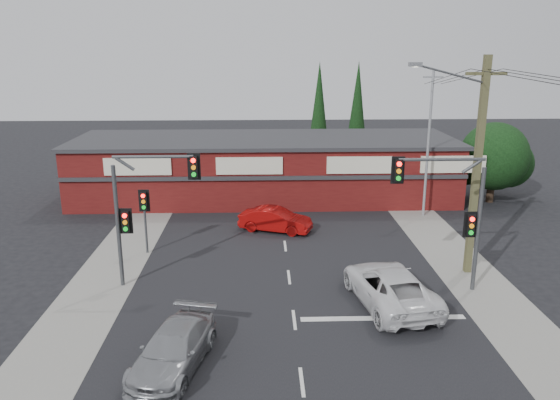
{
  "coord_description": "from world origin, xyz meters",
  "views": [
    {
      "loc": [
        -1.21,
        -20.76,
        10.28
      ],
      "look_at": [
        -0.4,
        3.0,
        3.62
      ],
      "focal_mm": 35.0,
      "sensor_mm": 36.0,
      "label": 1
    }
  ],
  "objects_px": {
    "red_sedan": "(275,220)",
    "shop_building": "(265,167)",
    "silver_suv": "(174,349)",
    "white_suv": "(390,286)",
    "utility_pole": "(475,160)"
  },
  "relations": [
    {
      "from": "silver_suv",
      "to": "red_sedan",
      "type": "xyz_separation_m",
      "value": [
        3.73,
        13.91,
        0.01
      ]
    },
    {
      "from": "red_sedan",
      "to": "shop_building",
      "type": "bearing_deg",
      "value": 23.95
    },
    {
      "from": "red_sedan",
      "to": "utility_pole",
      "type": "height_order",
      "value": "utility_pole"
    },
    {
      "from": "white_suv",
      "to": "red_sedan",
      "type": "distance_m",
      "value": 10.52
    },
    {
      "from": "silver_suv",
      "to": "shop_building",
      "type": "bearing_deg",
      "value": 95.02
    },
    {
      "from": "white_suv",
      "to": "red_sedan",
      "type": "bearing_deg",
      "value": -74.33
    },
    {
      "from": "silver_suv",
      "to": "shop_building",
      "type": "relative_size",
      "value": 0.17
    },
    {
      "from": "shop_building",
      "to": "utility_pole",
      "type": "relative_size",
      "value": 2.73
    },
    {
      "from": "white_suv",
      "to": "red_sedan",
      "type": "height_order",
      "value": "white_suv"
    },
    {
      "from": "red_sedan",
      "to": "silver_suv",
      "type": "bearing_deg",
      "value": -175.04
    },
    {
      "from": "white_suv",
      "to": "silver_suv",
      "type": "xyz_separation_m",
      "value": [
        -8.21,
        -4.39,
        -0.12
      ]
    },
    {
      "from": "white_suv",
      "to": "utility_pole",
      "type": "relative_size",
      "value": 0.57
    },
    {
      "from": "white_suv",
      "to": "silver_suv",
      "type": "bearing_deg",
      "value": 18.61
    },
    {
      "from": "utility_pole",
      "to": "white_suv",
      "type": "bearing_deg",
      "value": -143.34
    },
    {
      "from": "silver_suv",
      "to": "utility_pole",
      "type": "height_order",
      "value": "utility_pole"
    }
  ]
}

